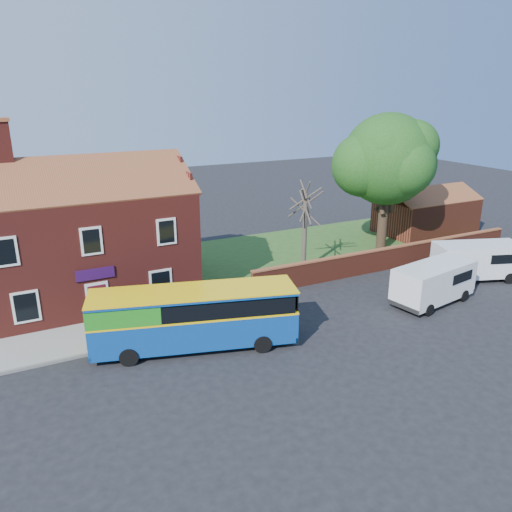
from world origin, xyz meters
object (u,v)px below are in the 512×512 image
van_far (478,260)px  bus (188,316)px  large_tree (387,162)px  van_near (434,282)px

van_far → bus: bearing=-159.5°
large_tree → van_near: bearing=-113.3°
van_far → large_tree: bearing=119.5°
bus → large_tree: size_ratio=0.96×
bus → van_near: bearing=10.4°
bus → large_tree: 21.20m
van_near → van_far: (5.50, 1.56, 0.04)m
van_far → large_tree: size_ratio=0.57×
van_far → large_tree: (-1.38, 8.01, 5.50)m
bus → large_tree: bearing=39.2°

